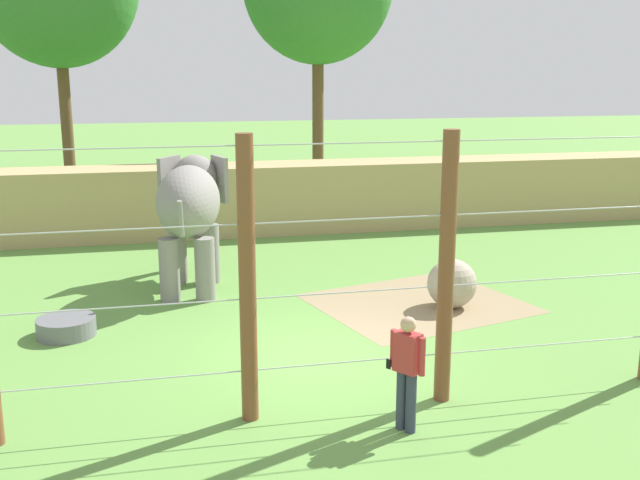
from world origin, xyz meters
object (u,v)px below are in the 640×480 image
object	(u,v)px
water_tub	(66,326)
enrichment_ball	(452,283)
elephant	(190,205)
zookeeper	(407,368)

from	to	relation	value
water_tub	enrichment_ball	bearing A→B (deg)	0.24
elephant	zookeeper	bearing A→B (deg)	-71.96
elephant	enrichment_ball	xyz separation A→B (m)	(5.27, -2.70, -1.41)
zookeeper	water_tub	world-z (taller)	zookeeper
elephant	enrichment_ball	distance (m)	6.09
enrichment_ball	zookeeper	world-z (taller)	zookeeper
enrichment_ball	water_tub	distance (m)	7.80
zookeeper	water_tub	size ratio (longest dim) A/B	1.52
elephant	enrichment_ball	world-z (taller)	elephant
enrichment_ball	water_tub	xyz separation A→B (m)	(-7.79, -0.03, -0.34)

